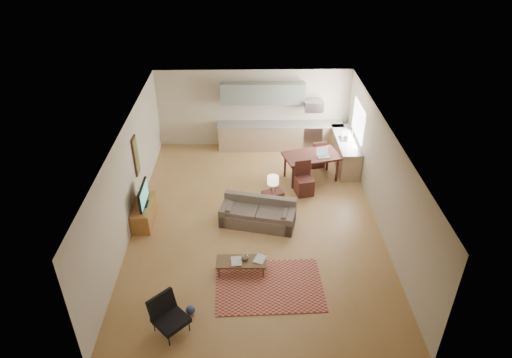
{
  "coord_description": "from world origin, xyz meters",
  "views": [
    {
      "loc": [
        -0.2,
        -9.86,
        7.5
      ],
      "look_at": [
        0.0,
        0.3,
        1.15
      ],
      "focal_mm": 32.0,
      "sensor_mm": 36.0,
      "label": 1
    }
  ],
  "objects_px": {
    "armchair": "(171,317)",
    "dining_table": "(311,167)",
    "tv_credenza": "(144,213)",
    "sofa": "(258,213)",
    "coffee_table": "(241,266)",
    "console_table": "(272,202)"
  },
  "relations": [
    {
      "from": "coffee_table",
      "to": "armchair",
      "type": "distance_m",
      "value": 2.18
    },
    {
      "from": "tv_credenza",
      "to": "armchair",
      "type": "bearing_deg",
      "value": -71.59
    },
    {
      "from": "coffee_table",
      "to": "tv_credenza",
      "type": "xyz_separation_m",
      "value": [
        -2.6,
        1.99,
        0.11
      ]
    },
    {
      "from": "coffee_table",
      "to": "console_table",
      "type": "relative_size",
      "value": 1.84
    },
    {
      "from": "tv_credenza",
      "to": "console_table",
      "type": "bearing_deg",
      "value": 7.03
    },
    {
      "from": "sofa",
      "to": "coffee_table",
      "type": "xyz_separation_m",
      "value": [
        -0.43,
        -1.84,
        -0.18
      ]
    },
    {
      "from": "tv_credenza",
      "to": "dining_table",
      "type": "distance_m",
      "value": 5.16
    },
    {
      "from": "sofa",
      "to": "coffee_table",
      "type": "bearing_deg",
      "value": -89.49
    },
    {
      "from": "armchair",
      "to": "tv_credenza",
      "type": "bearing_deg",
      "value": 64.23
    },
    {
      "from": "armchair",
      "to": "console_table",
      "type": "xyz_separation_m",
      "value": [
        2.23,
        4.09,
        -0.08
      ]
    },
    {
      "from": "armchair",
      "to": "console_table",
      "type": "height_order",
      "value": "armchair"
    },
    {
      "from": "sofa",
      "to": "armchair",
      "type": "relative_size",
      "value": 2.56
    },
    {
      "from": "coffee_table",
      "to": "tv_credenza",
      "type": "height_order",
      "value": "tv_credenza"
    },
    {
      "from": "tv_credenza",
      "to": "console_table",
      "type": "relative_size",
      "value": 1.96
    },
    {
      "from": "coffee_table",
      "to": "dining_table",
      "type": "height_order",
      "value": "dining_table"
    },
    {
      "from": "armchair",
      "to": "dining_table",
      "type": "relative_size",
      "value": 0.48
    },
    {
      "from": "sofa",
      "to": "coffee_table",
      "type": "height_order",
      "value": "sofa"
    },
    {
      "from": "coffee_table",
      "to": "console_table",
      "type": "height_order",
      "value": "console_table"
    },
    {
      "from": "sofa",
      "to": "tv_credenza",
      "type": "height_order",
      "value": "sofa"
    },
    {
      "from": "sofa",
      "to": "dining_table",
      "type": "relative_size",
      "value": 1.23
    },
    {
      "from": "sofa",
      "to": "console_table",
      "type": "xyz_separation_m",
      "value": [
        0.42,
        0.58,
        -0.04
      ]
    },
    {
      "from": "sofa",
      "to": "tv_credenza",
      "type": "relative_size",
      "value": 1.64
    }
  ]
}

